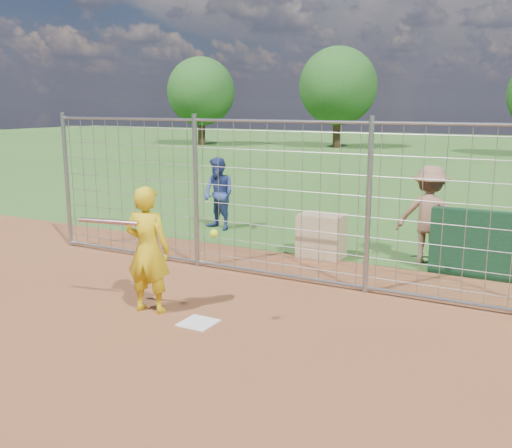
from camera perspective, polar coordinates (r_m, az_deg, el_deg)
The scene contains 9 objects.
ground at distance 7.60m, azimuth -4.92°, elevation -9.40°, with size 100.00×100.00×0.00m, color #2D591E.
infield_dirt at distance 5.59m, azimuth -22.91°, elevation -18.59°, with size 18.00×18.00×0.00m, color brown.
home_plate at distance 7.44m, azimuth -5.77°, elevation -9.81°, with size 0.43×0.43×0.02m, color silver.
batter at distance 7.71m, azimuth -10.77°, elevation -2.55°, with size 0.63×0.41×1.72m, color gold.
bystander_a at distance 12.66m, azimuth -3.76°, elevation 3.03°, with size 0.78×0.61×1.61m, color navy.
bystander_c at distance 10.35m, azimuth 16.90°, elevation 0.85°, with size 1.11×0.64×1.73m, color #825D47.
equipment_bin at distance 10.45m, azimuth 6.57°, elevation -1.20°, with size 0.80×0.55×0.80m, color tan.
equipment_in_play at distance 7.44m, azimuth -12.28°, elevation -0.03°, with size 2.04×0.27×0.10m.
backstop_fence at distance 8.94m, azimuth 1.95°, elevation 2.27°, with size 9.08×0.08×2.60m.
Camera 1 is at (3.90, -5.91, 2.76)m, focal length 40.00 mm.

